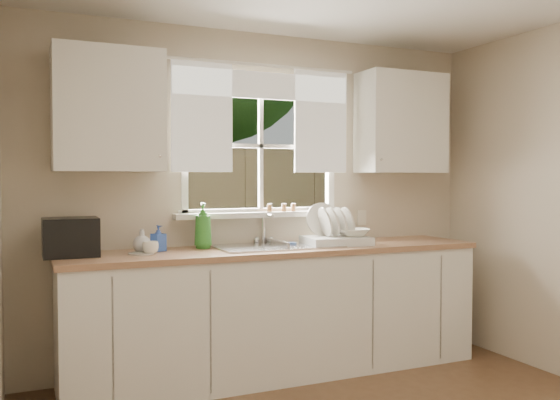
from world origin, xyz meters
name	(u,v)px	position (x,y,z in m)	size (l,w,h in m)	color
room_walls	(435,216)	(0.00, -0.07, 1.24)	(3.62, 4.02, 2.50)	beige
window	(262,168)	(0.00, 2.00, 1.49)	(1.38, 0.16, 1.06)	white
curtains	(264,108)	(0.00, 1.95, 1.93)	(1.50, 0.03, 0.81)	white
base_cabinets	(278,313)	(0.00, 1.68, 0.43)	(3.00, 0.62, 0.87)	white
countertop	(278,250)	(0.00, 1.68, 0.89)	(3.04, 0.65, 0.04)	#A07250
upper_cabinet_left	(109,110)	(-1.15, 1.82, 1.85)	(0.70, 0.33, 0.80)	white
upper_cabinet_right	(401,123)	(1.15, 1.82, 1.85)	(0.70, 0.33, 0.80)	white
wall_outlet	(362,218)	(0.88, 1.99, 1.08)	(0.08, 0.01, 0.12)	beige
sill_jars	(282,208)	(0.15, 1.94, 1.18)	(0.24, 0.04, 0.06)	brown
backyard	(158,63)	(0.58, 8.42, 3.46)	(20.00, 10.00, 6.13)	#335421
sink	(277,257)	(0.00, 1.71, 0.84)	(0.88, 0.52, 0.40)	#B7B7BC
dish_rack	(335,235)	(0.46, 1.67, 0.98)	(0.50, 0.39, 0.31)	silver
bowl	(354,232)	(0.59, 1.61, 1.00)	(0.23, 0.23, 0.06)	white
soap_bottle_a	(203,226)	(-0.51, 1.83, 1.07)	(0.12, 0.13, 0.32)	#2F7E29
soap_bottle_b	(158,238)	(-0.84, 1.79, 1.00)	(0.08, 0.08, 0.18)	#3055B7
soap_bottle_c	(142,241)	(-0.95, 1.79, 0.99)	(0.12, 0.12, 0.16)	beige
saucer	(141,254)	(-0.97, 1.67, 0.92)	(0.17, 0.17, 0.01)	silver
cup	(150,248)	(-0.92, 1.66, 0.95)	(0.11, 0.11, 0.08)	white
black_appliance	(71,237)	(-1.40, 1.76, 1.03)	(0.33, 0.29, 0.24)	black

